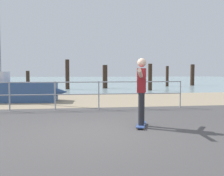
# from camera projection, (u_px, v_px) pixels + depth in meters

# --- Properties ---
(ground_plane) EXTENTS (24.00, 10.00, 0.04)m
(ground_plane) POSITION_uv_depth(u_px,v_px,m) (106.00, 146.00, 4.87)
(ground_plane) COLOR #474444
(ground_plane) RESTS_ON ground
(beach_strip) EXTENTS (24.00, 6.00, 0.04)m
(beach_strip) POSITION_uv_depth(u_px,v_px,m) (88.00, 100.00, 12.77)
(beach_strip) COLOR tan
(beach_strip) RESTS_ON ground
(sea_surface) EXTENTS (72.00, 50.00, 0.04)m
(sea_surface) POSITION_uv_depth(u_px,v_px,m) (80.00, 80.00, 40.45)
(sea_surface) COLOR #849EA3
(sea_surface) RESTS_ON ground
(railing_fence) EXTENTS (9.45, 0.05, 1.05)m
(railing_fence) POSITION_uv_depth(u_px,v_px,m) (55.00, 91.00, 9.19)
(railing_fence) COLOR #9EA0A5
(railing_fence) RESTS_ON ground
(sailboat) EXTENTS (5.01, 1.68, 4.67)m
(sailboat) POSITION_uv_depth(u_px,v_px,m) (11.00, 91.00, 11.82)
(sailboat) COLOR #335184
(sailboat) RESTS_ON ground
(skateboard) EXTENTS (0.45, 0.82, 0.08)m
(skateboard) POSITION_uv_depth(u_px,v_px,m) (141.00, 125.00, 6.46)
(skateboard) COLOR #334C8C
(skateboard) RESTS_ON ground
(skateboarder) EXTENTS (0.55, 1.40, 1.65)m
(skateboarder) POSITION_uv_depth(u_px,v_px,m) (142.00, 87.00, 6.40)
(skateboarder) COLOR #26262B
(skateboarder) RESTS_ON skateboard
(groyne_post_0) EXTENTS (0.27, 0.27, 1.45)m
(groyne_post_0) POSITION_uv_depth(u_px,v_px,m) (28.00, 80.00, 19.76)
(groyne_post_0) COLOR #332319
(groyne_post_0) RESTS_ON ground
(groyne_post_1) EXTENTS (0.31, 0.31, 2.32)m
(groyne_post_1) POSITION_uv_depth(u_px,v_px,m) (67.00, 74.00, 19.99)
(groyne_post_1) COLOR #332319
(groyne_post_1) RESTS_ON ground
(groyne_post_2) EXTENTS (0.39, 0.39, 1.92)m
(groyne_post_2) POSITION_uv_depth(u_px,v_px,m) (105.00, 77.00, 20.95)
(groyne_post_2) COLOR #332319
(groyne_post_2) RESTS_ON ground
(groyne_post_3) EXTENTS (0.30, 0.30, 1.96)m
(groyne_post_3) POSITION_uv_depth(u_px,v_px,m) (150.00, 77.00, 18.72)
(groyne_post_3) COLOR #332319
(groyne_post_3) RESTS_ON ground
(groyne_post_4) EXTENTS (0.27, 0.27, 1.90)m
(groyne_post_4) POSITION_uv_depth(u_px,v_px,m) (167.00, 76.00, 23.77)
(groyne_post_4) COLOR #332319
(groyne_post_4) RESTS_ON ground
(groyne_post_5) EXTENTS (0.39, 0.39, 2.09)m
(groyne_post_5) POSITION_uv_depth(u_px,v_px,m) (192.00, 75.00, 25.32)
(groyne_post_5) COLOR #332319
(groyne_post_5) RESTS_ON ground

